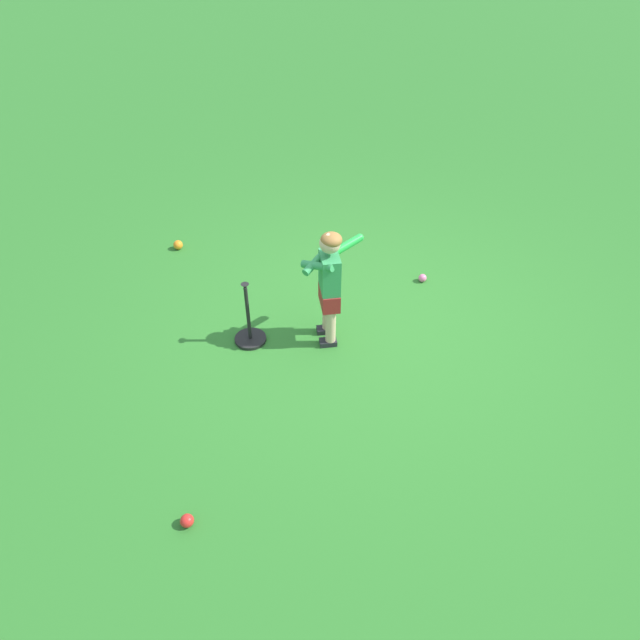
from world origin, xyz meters
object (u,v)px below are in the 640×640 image
(play_ball_far_right, at_px, (178,245))
(batting_tee, at_px, (250,331))
(play_ball_near_batter, at_px, (187,521))
(child_batter, at_px, (330,278))
(play_ball_far_left, at_px, (422,278))

(play_ball_far_right, relative_size, batting_tee, 0.16)
(play_ball_far_right, distance_m, play_ball_near_batter, 3.36)
(child_batter, distance_m, play_ball_far_left, 1.41)
(play_ball_far_right, bearing_deg, play_ball_far_left, -177.94)
(play_ball_far_left, height_order, play_ball_far_right, play_ball_far_right)
(play_ball_far_right, height_order, play_ball_near_batter, play_ball_far_right)
(play_ball_far_right, xyz_separation_m, batting_tee, (-1.28, 1.20, 0.05))
(play_ball_far_left, relative_size, batting_tee, 0.13)
(child_batter, bearing_deg, play_ball_far_right, -26.62)
(play_ball_far_left, xyz_separation_m, play_ball_far_right, (2.64, 0.09, 0.01))
(play_ball_far_left, distance_m, play_ball_near_batter, 3.29)
(child_batter, bearing_deg, play_ball_near_batter, 78.10)
(play_ball_far_right, bearing_deg, batting_tee, 136.96)
(child_batter, height_order, batting_tee, child_batter)
(play_ball_far_right, height_order, batting_tee, batting_tee)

